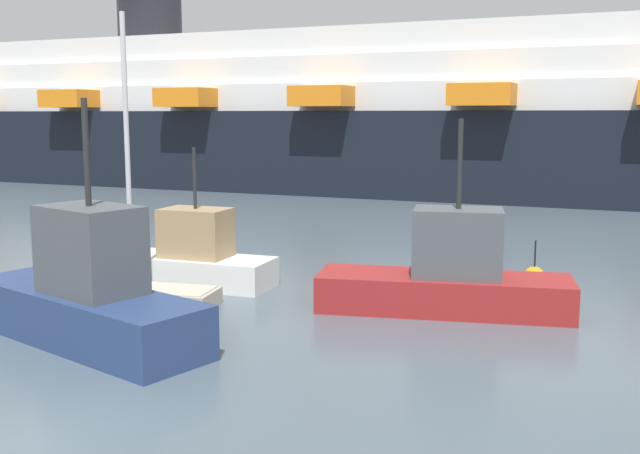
{
  "coord_description": "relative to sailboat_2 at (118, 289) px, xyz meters",
  "views": [
    {
      "loc": [
        9.38,
        -10.62,
        6.13
      ],
      "look_at": [
        0.0,
        16.29,
        1.79
      ],
      "focal_mm": 41.76,
      "sensor_mm": 36.0,
      "label": 1
    }
  ],
  "objects": [
    {
      "name": "ground_plane",
      "position": [
        4.68,
        -9.62,
        -0.45
      ],
      "size": [
        600.0,
        600.0,
        0.0
      ],
      "primitive_type": "plane",
      "color": "#4C5B66"
    },
    {
      "name": "fishing_boat_2",
      "position": [
        10.37,
        2.49,
        0.66
      ],
      "size": [
        8.08,
        3.4,
        5.99
      ],
      "rotation": [
        0.0,
        0.0,
        0.14
      ],
      "color": "maroon",
      "rests_on": "ground_plane"
    },
    {
      "name": "fishing_boat_1",
      "position": [
        1.72,
        -3.91,
        0.82
      ],
      "size": [
        8.3,
        4.93,
        6.54
      ],
      "rotation": [
        0.0,
        0.0,
        -0.34
      ],
      "color": "navy",
      "rests_on": "ground_plane"
    },
    {
      "name": "cruise_ship",
      "position": [
        -3.42,
        39.78,
        5.37
      ],
      "size": [
        116.43,
        24.42,
        18.38
      ],
      "rotation": [
        0.0,
        0.0,
        -0.07
      ],
      "color": "black",
      "rests_on": "ground_plane"
    },
    {
      "name": "channel_buoy_0",
      "position": [
        12.74,
        6.74,
        -0.06
      ],
      "size": [
        0.76,
        0.76,
        1.71
      ],
      "color": "orange",
      "rests_on": "ground_plane"
    },
    {
      "name": "fishing_boat_0",
      "position": [
        0.98,
        3.15,
        0.53
      ],
      "size": [
        6.23,
        2.17,
        4.96
      ],
      "rotation": [
        0.0,
        0.0,
        -0.01
      ],
      "color": "white",
      "rests_on": "ground_plane"
    },
    {
      "name": "sailboat_2",
      "position": [
        0.0,
        0.0,
        0.0
      ],
      "size": [
        6.79,
        2.23,
        9.25
      ],
      "rotation": [
        0.0,
        0.0,
        0.09
      ],
      "color": "#BCB29E",
      "rests_on": "ground_plane"
    }
  ]
}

